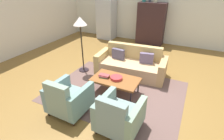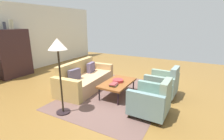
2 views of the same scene
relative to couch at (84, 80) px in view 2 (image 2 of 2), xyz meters
name	(u,v)px [view 2 (image 2 of 2)]	position (x,y,z in m)	size (l,w,h in m)	color
ground_plane	(106,91)	(0.14, -0.74, -0.29)	(11.25, 11.25, 0.00)	brown
wall_back	(16,39)	(0.14, 3.48, 1.11)	(9.37, 0.12, 2.80)	silver
area_rug	(116,95)	(0.01, -1.14, -0.28)	(3.40, 2.60, 0.01)	brown
couch	(84,80)	(0.00, 0.00, 0.00)	(2.15, 1.04, 0.86)	tan
coffee_table	(118,83)	(0.01, -1.19, 0.08)	(1.20, 0.70, 0.41)	black
armchair_left	(152,102)	(-0.60, -2.35, 0.06)	(0.82, 0.82, 0.88)	#2A2617
armchair_right	(164,85)	(0.60, -2.35, 0.06)	(0.83, 0.83, 0.88)	#2F1A1C
fruit_bowl	(118,81)	(0.03, -1.19, 0.16)	(0.31, 0.31, 0.07)	#B92E32
book_stack	(114,84)	(-0.30, -1.22, 0.15)	(0.28, 0.23, 0.07)	#436946
cabinet	(13,54)	(-0.27, 3.13, 0.61)	(1.20, 0.51, 1.80)	#321E20
vase_round	(4,26)	(-0.42, 3.13, 1.64)	(0.10, 0.10, 0.26)	#373A48
vase_small	(11,24)	(-0.17, 3.13, 1.68)	(0.16, 0.16, 0.34)	#B0B08E
floor_lamp	(58,51)	(-1.46, -0.50, 1.16)	(0.40, 0.40, 1.72)	black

